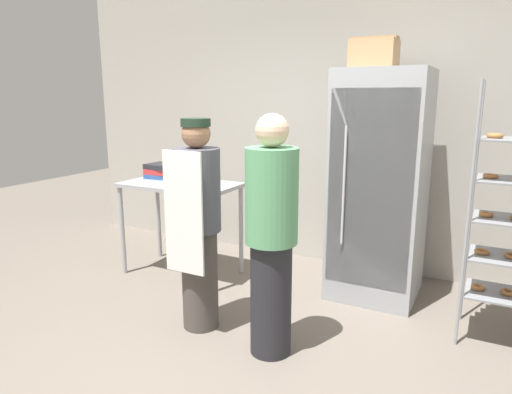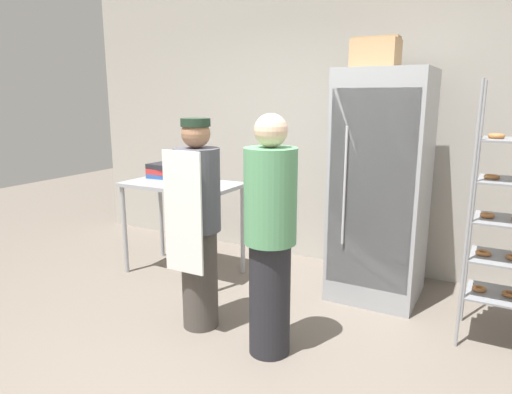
{
  "view_description": "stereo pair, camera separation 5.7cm",
  "coord_description": "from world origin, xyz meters",
  "views": [
    {
      "loc": [
        1.41,
        -2.26,
        1.74
      ],
      "look_at": [
        -0.15,
        0.72,
        0.99
      ],
      "focal_mm": 32.0,
      "sensor_mm": 36.0,
      "label": 1
    },
    {
      "loc": [
        1.46,
        -2.24,
        1.74
      ],
      "look_at": [
        -0.15,
        0.72,
        0.99
      ],
      "focal_mm": 32.0,
      "sensor_mm": 36.0,
      "label": 2
    }
  ],
  "objects": [
    {
      "name": "ground_plane",
      "position": [
        0.0,
        0.0,
        0.0
      ],
      "size": [
        14.0,
        14.0,
        0.0
      ],
      "primitive_type": "plane",
      "color": "#6B6056"
    },
    {
      "name": "prep_counter",
      "position": [
        -1.24,
        1.23,
        0.8
      ],
      "size": [
        1.12,
        0.63,
        0.92
      ],
      "color": "#9EA0A5",
      "rests_on": "ground_plane"
    },
    {
      "name": "person_customer",
      "position": [
        0.17,
        0.33,
        0.84
      ],
      "size": [
        0.35,
        0.35,
        1.64
      ],
      "color": "#232328",
      "rests_on": "ground_plane"
    },
    {
      "name": "binder_stack",
      "position": [
        -1.59,
        1.38,
        0.99
      ],
      "size": [
        0.29,
        0.27,
        0.15
      ],
      "color": "#2D5193",
      "rests_on": "prep_counter"
    },
    {
      "name": "refrigerator",
      "position": [
        0.57,
        1.64,
        0.98
      ],
      "size": [
        0.73,
        0.76,
        1.96
      ],
      "color": "#9EA0A5",
      "rests_on": "ground_plane"
    },
    {
      "name": "cardboard_storage_box",
      "position": [
        0.45,
        1.71,
        2.08
      ],
      "size": [
        0.38,
        0.3,
        0.26
      ],
      "color": "tan",
      "rests_on": "refrigerator"
    },
    {
      "name": "donut_box",
      "position": [
        -1.12,
        1.14,
        0.96
      ],
      "size": [
        0.28,
        0.21,
        0.25
      ],
      "color": "silver",
      "rests_on": "prep_counter"
    },
    {
      "name": "blender_pitcher",
      "position": [
        -1.25,
        1.4,
        1.03
      ],
      "size": [
        0.12,
        0.12,
        0.26
      ],
      "color": "#99999E",
      "rests_on": "prep_counter"
    },
    {
      "name": "person_baker",
      "position": [
        -0.47,
        0.41,
        0.83
      ],
      "size": [
        0.34,
        0.35,
        1.59
      ],
      "color": "#47423D",
      "rests_on": "ground_plane"
    },
    {
      "name": "back_wall",
      "position": [
        0.0,
        2.3,
        1.53
      ],
      "size": [
        6.4,
        0.12,
        3.06
      ],
      "primitive_type": "cube",
      "color": "#ADA89E",
      "rests_on": "ground_plane"
    }
  ]
}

